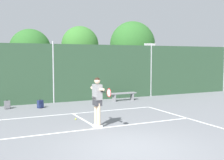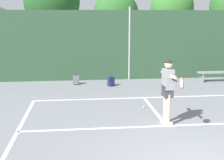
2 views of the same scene
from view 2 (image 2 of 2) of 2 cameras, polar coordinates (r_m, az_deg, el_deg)
name	(u,v)px [view 2 (image 2 of 2)]	position (r m, az deg, el deg)	size (l,w,h in m)	color
court_markings	(190,155)	(7.12, 14.54, -13.55)	(8.30, 11.10, 0.01)	white
chainlink_fence	(129,45)	(14.60, 3.30, 6.58)	(26.09, 0.09, 3.47)	#2D4C33
treeline_backdrop	(112,6)	(26.32, -0.04, 13.87)	(28.73, 4.54, 6.55)	brown
tennis_player	(168,86)	(8.53, 10.55, -1.22)	(0.28, 1.43, 1.85)	silver
tennis_ball	(144,107)	(10.21, 6.03, -5.15)	(0.07, 0.07, 0.07)	#CCE033
backpack_grey	(76,80)	(13.72, -6.85, -0.05)	(0.28, 0.25, 0.46)	slate
backpack_navy	(111,82)	(13.33, -0.19, -0.32)	(0.33, 0.33, 0.46)	navy
courtside_bench	(214,74)	(14.96, 18.83, 1.04)	(1.60, 0.36, 0.48)	gray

